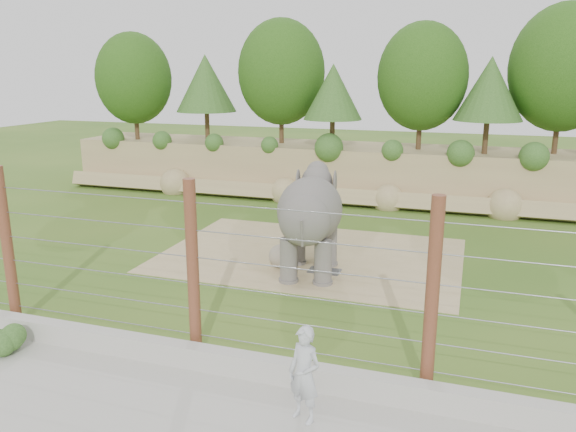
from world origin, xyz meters
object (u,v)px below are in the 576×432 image
(stone_ball, at_px, (281,256))
(zookeeper, at_px, (304,374))
(barrier_fence, at_px, (193,270))
(elephant, at_px, (310,224))

(stone_ball, height_order, zookeeper, zookeeper)
(stone_ball, distance_m, barrier_fence, 6.18)
(stone_ball, bearing_deg, zookeeper, -67.92)
(elephant, distance_m, zookeeper, 7.64)
(elephant, distance_m, barrier_fence, 5.87)
(zookeeper, bearing_deg, stone_ball, 134.36)
(barrier_fence, relative_size, zookeeper, 11.21)
(elephant, bearing_deg, stone_ball, 161.19)
(stone_ball, height_order, barrier_fence, barrier_fence)
(elephant, xyz_separation_m, zookeeper, (2.03, -7.33, -0.68))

